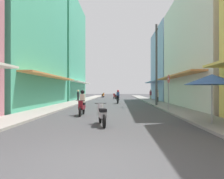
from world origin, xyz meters
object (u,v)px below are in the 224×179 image
(utility_pole, at_px, (156,65))
(street_sign_no_entry, at_px, (169,88))
(motorbike_silver, at_px, (102,114))
(pedestrian_midway, at_px, (151,95))
(motorbike_maroon, at_px, (82,104))
(motorbike_black, at_px, (118,97))
(pedestrian_far, at_px, (78,95))
(motorbike_red, at_px, (115,96))
(motorbike_orange, at_px, (103,95))
(pedestrian_crossing, at_px, (157,95))
(vendor_umbrella, at_px, (212,80))

(utility_pole, xyz_separation_m, street_sign_no_entry, (-0.10, -5.19, -2.31))
(motorbike_silver, relative_size, pedestrian_midway, 1.10)
(utility_pole, bearing_deg, motorbike_maroon, -129.61)
(motorbike_black, relative_size, pedestrian_far, 1.13)
(motorbike_silver, height_order, motorbike_red, same)
(motorbike_orange, xyz_separation_m, pedestrian_far, (-2.36, -14.19, 0.40))
(motorbike_orange, height_order, pedestrian_midway, pedestrian_midway)
(pedestrian_midway, bearing_deg, street_sign_no_entry, -94.62)
(motorbike_orange, distance_m, motorbike_red, 7.26)
(motorbike_silver, bearing_deg, street_sign_no_entry, 51.73)
(motorbike_silver, bearing_deg, pedestrian_far, 104.59)
(motorbike_red, relative_size, pedestrian_far, 1.10)
(utility_pole, bearing_deg, motorbike_black, 133.38)
(pedestrian_midway, bearing_deg, utility_pole, -96.11)
(motorbike_black, xyz_separation_m, motorbike_orange, (-3.25, 18.89, -0.20))
(motorbike_red, relative_size, pedestrian_midway, 1.09)
(motorbike_maroon, bearing_deg, pedestrian_crossing, 60.78)
(motorbike_silver, bearing_deg, pedestrian_midway, 76.05)
(pedestrian_midway, bearing_deg, motorbike_red, 145.45)
(pedestrian_midway, height_order, utility_pole, utility_pole)
(motorbike_orange, relative_size, vendor_umbrella, 0.76)
(motorbike_silver, distance_m, pedestrian_far, 19.88)
(motorbike_red, bearing_deg, pedestrian_midway, -34.55)
(motorbike_silver, bearing_deg, utility_pole, 67.66)
(motorbike_black, height_order, street_sign_no_entry, street_sign_no_entry)
(motorbike_black, bearing_deg, utility_pole, -46.62)
(motorbike_silver, bearing_deg, motorbike_maroon, 113.86)
(vendor_umbrella, bearing_deg, pedestrian_far, 116.87)
(pedestrian_crossing, relative_size, street_sign_no_entry, 0.62)
(pedestrian_far, bearing_deg, motorbike_red, 56.21)
(motorbike_black, xyz_separation_m, motorbike_red, (-0.65, 12.12, -0.20))
(motorbike_red, xyz_separation_m, utility_pole, (4.39, -16.07, 3.52))
(motorbike_maroon, relative_size, pedestrian_crossing, 1.09)
(pedestrian_crossing, bearing_deg, motorbike_maroon, -119.22)
(motorbike_silver, distance_m, pedestrian_crossing, 16.78)
(motorbike_silver, distance_m, utility_pole, 11.96)
(motorbike_orange, bearing_deg, motorbike_maroon, -87.88)
(motorbike_red, bearing_deg, motorbike_maroon, -93.69)
(motorbike_orange, xyz_separation_m, street_sign_no_entry, (6.89, -28.04, 1.21))
(motorbike_black, distance_m, utility_pole, 6.37)
(motorbike_red, xyz_separation_m, pedestrian_midway, (5.69, -3.92, 0.31))
(pedestrian_midway, height_order, vendor_umbrella, vendor_umbrella)
(motorbike_red, height_order, pedestrian_midway, pedestrian_midway)
(motorbike_silver, distance_m, motorbike_maroon, 3.80)
(pedestrian_far, xyz_separation_m, street_sign_no_entry, (9.25, -13.85, 0.81))
(motorbike_silver, height_order, motorbike_maroon, motorbike_maroon)
(motorbike_maroon, xyz_separation_m, vendor_umbrella, (6.33, -3.57, 1.32))
(pedestrian_far, bearing_deg, motorbike_black, -39.95)
(motorbike_black, distance_m, motorbike_maroon, 11.27)
(utility_pole, bearing_deg, motorbike_silver, -112.34)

